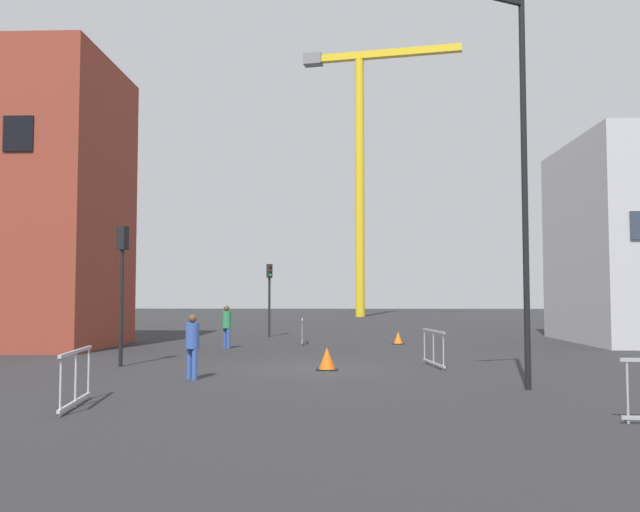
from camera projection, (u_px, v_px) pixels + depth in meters
ground at (313, 369)px, 18.99m from camera, size 160.00×160.00×0.00m
construction_crane at (362, 145)px, 64.26m from camera, size 15.32×3.83×26.03m
streetlamp_tall at (519, 163)px, 15.07m from camera, size 1.49×0.80×8.98m
traffic_light_corner at (269, 288)px, 33.43m from camera, size 0.33×0.39×3.67m
traffic_light_island at (122, 272)px, 19.74m from camera, size 0.39×0.32×4.17m
pedestrian_walking at (192, 342)px, 16.64m from camera, size 0.34×0.34×1.63m
pedestrian_waiting at (227, 324)px, 26.16m from camera, size 0.34×0.34×1.69m
safety_barrier_mid_span at (302, 331)px, 28.44m from camera, size 0.17×1.92×1.08m
safety_barrier_left_run at (76, 377)px, 12.55m from camera, size 0.36×2.19×1.08m
safety_barrier_rear at (433, 347)px, 19.62m from camera, size 0.37×2.32×1.08m
traffic_cone_on_verge at (327, 359)px, 18.72m from camera, size 0.63×0.63×0.64m
traffic_cone_striped at (398, 338)px, 28.46m from camera, size 0.53×0.53×0.53m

